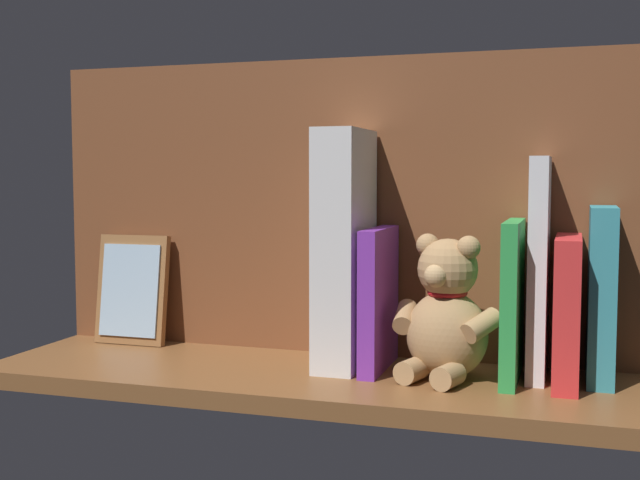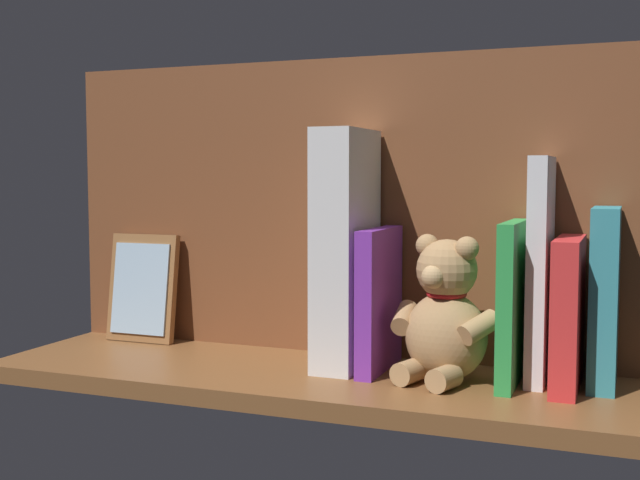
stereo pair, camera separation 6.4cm
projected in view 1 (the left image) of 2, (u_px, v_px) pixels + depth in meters
The scene contains 10 objects.
ground_plane at pixel (320, 379), 100.43cm from camera, with size 84.09×26.07×2.20cm, color brown.
shelf_back_panel at pixel (344, 207), 109.00cm from camera, with size 84.09×1.50×39.84cm, color brown.
book_0 at pixel (602, 295), 93.93cm from camera, with size 3.03×10.06×20.64cm, color teal.
book_1 at pixel (567, 310), 93.45cm from camera, with size 2.89×13.77×17.20cm, color red.
book_2 at pixel (539, 268), 95.77cm from camera, with size 2.17×10.24×26.43cm, color silver.
book_3 at pixel (513, 301), 95.23cm from camera, with size 1.85×13.80×18.94cm, color green.
teddy_bear at pixel (446, 315), 96.03cm from camera, with size 13.38×12.97×17.26cm.
book_4 at pixel (379, 299), 100.49cm from camera, with size 2.15×13.19×17.72cm, color purple.
dictionary_thick_white at pixel (345, 249), 101.51cm from camera, with size 5.21×12.66×29.98cm, color silver.
picture_frame_leaning at pixel (132, 290), 116.16cm from camera, with size 10.80×3.69×15.74cm.
Camera 1 is at (-29.86, 94.10, 24.21)cm, focal length 45.25 mm.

